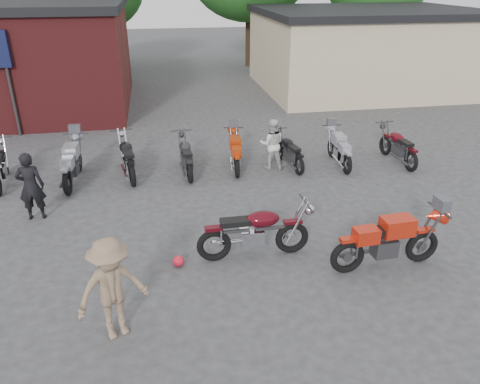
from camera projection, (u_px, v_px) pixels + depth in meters
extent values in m
plane|color=#343437|center=(265.00, 275.00, 9.01)|extent=(90.00, 90.00, 0.00)
cube|color=tan|center=(365.00, 52.00, 22.99)|extent=(10.00, 8.00, 3.50)
ellipsoid|color=red|center=(178.00, 261.00, 9.26)|extent=(0.27, 0.27, 0.21)
imported|color=black|center=(31.00, 186.00, 10.77)|extent=(0.62, 0.42, 1.65)
imported|color=silver|center=(272.00, 144.00, 13.64)|extent=(0.82, 0.69, 1.50)
imported|color=#846A51|center=(112.00, 289.00, 7.18)|extent=(1.30, 1.04, 1.76)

